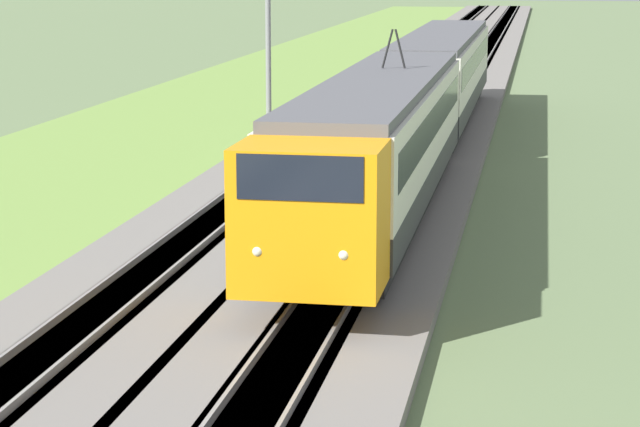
% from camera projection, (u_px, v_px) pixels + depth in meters
% --- Properties ---
extents(ballast_main, '(240.00, 4.40, 0.30)m').
position_uv_depth(ballast_main, '(346.00, 119.00, 53.43)').
color(ballast_main, slate).
rests_on(ballast_main, ground).
extents(ballast_adjacent, '(240.00, 4.40, 0.30)m').
position_uv_depth(ballast_adjacent, '(443.00, 121.00, 52.71)').
color(ballast_adjacent, slate).
rests_on(ballast_adjacent, ground).
extents(track_main, '(240.00, 1.57, 0.45)m').
position_uv_depth(track_main, '(346.00, 118.00, 53.43)').
color(track_main, '#4C4238').
rests_on(track_main, ground).
extents(track_adjacent, '(240.00, 1.57, 0.45)m').
position_uv_depth(track_adjacent, '(443.00, 121.00, 52.71)').
color(track_adjacent, '#4C4238').
rests_on(track_adjacent, ground).
extents(grass_verge, '(240.00, 10.38, 0.12)m').
position_uv_depth(grass_verge, '(185.00, 117.00, 54.68)').
color(grass_verge, olive).
rests_on(grass_verge, ground).
extents(passenger_train, '(40.36, 2.82, 5.03)m').
position_uv_depth(passenger_train, '(417.00, 99.00, 41.37)').
color(passenger_train, orange).
rests_on(passenger_train, ground).
extents(catenary_mast_mid, '(0.22, 2.56, 9.05)m').
position_uv_depth(catenary_mast_mid, '(269.00, 15.00, 50.25)').
color(catenary_mast_mid, slate).
rests_on(catenary_mast_mid, ground).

